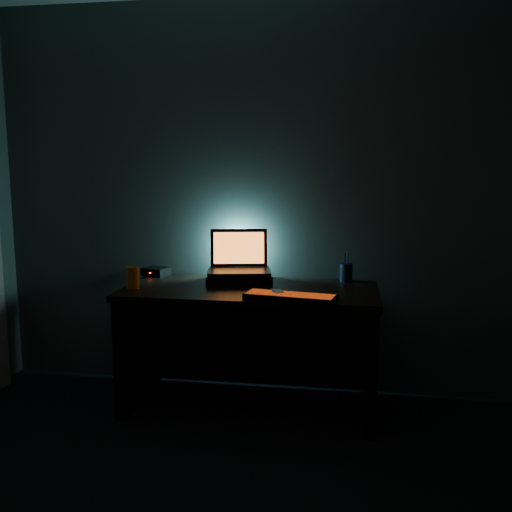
# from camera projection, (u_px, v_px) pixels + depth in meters

# --- Properties ---
(room) EXTENTS (3.50, 4.00, 2.50)m
(room) POSITION_uv_depth(u_px,v_px,m) (159.00, 237.00, 1.72)
(room) COLOR black
(room) RESTS_ON ground
(desk) EXTENTS (1.50, 0.70, 0.75)m
(desk) POSITION_uv_depth(u_px,v_px,m) (252.00, 327.00, 3.47)
(desk) COLOR black
(desk) RESTS_ON ground
(riser) EXTENTS (0.45, 0.37, 0.06)m
(riser) POSITION_uv_depth(u_px,v_px,m) (239.00, 277.00, 3.53)
(riser) COLOR black
(riser) RESTS_ON desk
(laptop) EXTENTS (0.42, 0.35, 0.26)m
(laptop) POSITION_uv_depth(u_px,v_px,m) (239.00, 262.00, 3.57)
(laptop) COLOR black
(laptop) RESTS_ON riser
(keyboard) EXTENTS (0.52, 0.24, 0.03)m
(keyboard) POSITION_uv_depth(u_px,v_px,m) (290.00, 297.00, 3.08)
(keyboard) COLOR black
(keyboard) RESTS_ON desk
(mousepad) EXTENTS (0.27, 0.26, 0.00)m
(mousepad) POSITION_uv_depth(u_px,v_px,m) (277.00, 296.00, 3.15)
(mousepad) COLOR navy
(mousepad) RESTS_ON desk
(mouse) EXTENTS (0.08, 0.11, 0.03)m
(mouse) POSITION_uv_depth(u_px,v_px,m) (277.00, 293.00, 3.15)
(mouse) COLOR gray
(mouse) RESTS_ON mousepad
(pen_cup) EXTENTS (0.09, 0.09, 0.11)m
(pen_cup) POSITION_uv_depth(u_px,v_px,m) (346.00, 273.00, 3.55)
(pen_cup) COLOR black
(pen_cup) RESTS_ON desk
(juice_glass) EXTENTS (0.08, 0.08, 0.13)m
(juice_glass) POSITION_uv_depth(u_px,v_px,m) (133.00, 278.00, 3.35)
(juice_glass) COLOR orange
(juice_glass) RESTS_ON desk
(router) EXTENTS (0.19, 0.17, 0.05)m
(router) POSITION_uv_depth(u_px,v_px,m) (156.00, 271.00, 3.76)
(router) COLOR black
(router) RESTS_ON desk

